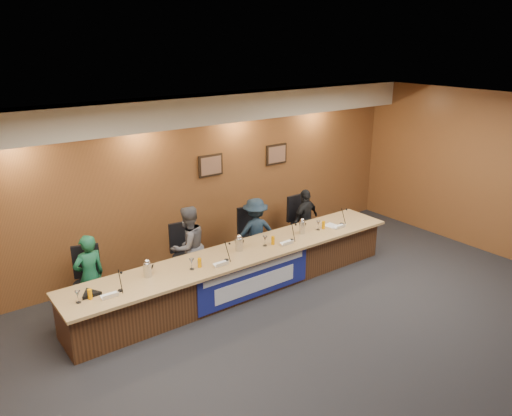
{
  "coord_description": "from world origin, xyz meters",
  "views": [
    {
      "loc": [
        -4.38,
        -3.96,
        4.17
      ],
      "look_at": [
        0.49,
        2.63,
        1.35
      ],
      "focal_mm": 35.0,
      "sensor_mm": 36.0,
      "label": 1
    }
  ],
  "objects_px": {
    "office_chair_a": "(89,285)",
    "office_chair_b": "(186,258)",
    "banner": "(256,279)",
    "panelist_d": "(305,219)",
    "office_chair_c": "(252,239)",
    "dais_body": "(241,272)",
    "carafe_left": "(147,270)",
    "office_chair_d": "(302,225)",
    "panelist_b": "(188,247)",
    "carafe_right": "(302,227)",
    "panelist_c": "(255,232)",
    "speakerphone": "(90,294)",
    "carafe_mid": "(239,244)",
    "panelist_a": "(90,276)"
  },
  "relations": [
    {
      "from": "banner",
      "to": "panelist_a",
      "type": "xyz_separation_m",
      "value": [
        -2.34,
        1.13,
        0.3
      ]
    },
    {
      "from": "office_chair_c",
      "to": "speakerphone",
      "type": "height_order",
      "value": "speakerphone"
    },
    {
      "from": "panelist_b",
      "to": "carafe_right",
      "type": "bearing_deg",
      "value": 147.68
    },
    {
      "from": "panelist_c",
      "to": "office_chair_d",
      "type": "xyz_separation_m",
      "value": [
        1.27,
        0.1,
        -0.18
      ]
    },
    {
      "from": "office_chair_c",
      "to": "office_chair_a",
      "type": "bearing_deg",
      "value": -169.87
    },
    {
      "from": "dais_body",
      "to": "carafe_right",
      "type": "relative_size",
      "value": 25.1
    },
    {
      "from": "office_chair_a",
      "to": "office_chair_b",
      "type": "height_order",
      "value": "same"
    },
    {
      "from": "office_chair_a",
      "to": "carafe_right",
      "type": "distance_m",
      "value": 3.79
    },
    {
      "from": "panelist_a",
      "to": "panelist_c",
      "type": "xyz_separation_m",
      "value": [
        3.17,
        0.0,
        -0.02
      ]
    },
    {
      "from": "panelist_d",
      "to": "office_chair_d",
      "type": "xyz_separation_m",
      "value": [
        0.0,
        0.1,
        -0.16
      ]
    },
    {
      "from": "dais_body",
      "to": "carafe_mid",
      "type": "bearing_deg",
      "value": 136.2
    },
    {
      "from": "banner",
      "to": "carafe_right",
      "type": "relative_size",
      "value": 9.2
    },
    {
      "from": "office_chair_d",
      "to": "carafe_right",
      "type": "xyz_separation_m",
      "value": [
        -0.76,
        -0.85,
        0.39
      ]
    },
    {
      "from": "dais_body",
      "to": "office_chair_b",
      "type": "height_order",
      "value": "dais_body"
    },
    {
      "from": "banner",
      "to": "dais_body",
      "type": "bearing_deg",
      "value": 90.0
    },
    {
      "from": "panelist_c",
      "to": "speakerphone",
      "type": "xyz_separation_m",
      "value": [
        -3.4,
        -0.73,
        0.11
      ]
    },
    {
      "from": "panelist_d",
      "to": "speakerphone",
      "type": "height_order",
      "value": "panelist_d"
    },
    {
      "from": "panelist_a",
      "to": "office_chair_b",
      "type": "distance_m",
      "value": 1.74
    },
    {
      "from": "panelist_a",
      "to": "office_chair_a",
      "type": "bearing_deg",
      "value": -97.07
    },
    {
      "from": "office_chair_a",
      "to": "carafe_right",
      "type": "relative_size",
      "value": 2.01
    },
    {
      "from": "dais_body",
      "to": "office_chair_a",
      "type": "height_order",
      "value": "dais_body"
    },
    {
      "from": "panelist_c",
      "to": "dais_body",
      "type": "bearing_deg",
      "value": 56.44
    },
    {
      "from": "panelist_d",
      "to": "office_chair_d",
      "type": "height_order",
      "value": "panelist_d"
    },
    {
      "from": "panelist_b",
      "to": "carafe_right",
      "type": "height_order",
      "value": "panelist_b"
    },
    {
      "from": "carafe_right",
      "to": "speakerphone",
      "type": "height_order",
      "value": "carafe_right"
    },
    {
      "from": "speakerphone",
      "to": "panelist_b",
      "type": "bearing_deg",
      "value": 20.44
    },
    {
      "from": "office_chair_d",
      "to": "carafe_left",
      "type": "bearing_deg",
      "value": -169.44
    },
    {
      "from": "office_chair_a",
      "to": "carafe_left",
      "type": "xyz_separation_m",
      "value": [
        0.66,
        -0.78,
        0.38
      ]
    },
    {
      "from": "banner",
      "to": "panelist_d",
      "type": "distance_m",
      "value": 2.4
    },
    {
      "from": "panelist_b",
      "to": "carafe_mid",
      "type": "relative_size",
      "value": 6.61
    },
    {
      "from": "panelist_d",
      "to": "carafe_left",
      "type": "height_order",
      "value": "panelist_d"
    },
    {
      "from": "office_chair_c",
      "to": "office_chair_d",
      "type": "bearing_deg",
      "value": 10.13
    },
    {
      "from": "dais_body",
      "to": "office_chair_b",
      "type": "distance_m",
      "value": 1.03
    },
    {
      "from": "carafe_left",
      "to": "carafe_mid",
      "type": "height_order",
      "value": "carafe_left"
    },
    {
      "from": "dais_body",
      "to": "office_chair_c",
      "type": "distance_m",
      "value": 1.17
    },
    {
      "from": "office_chair_a",
      "to": "panelist_d",
      "type": "bearing_deg",
      "value": 15.53
    },
    {
      "from": "banner",
      "to": "panelist_d",
      "type": "relative_size",
      "value": 1.73
    },
    {
      "from": "dais_body",
      "to": "office_chair_d",
      "type": "relative_size",
      "value": 12.5
    },
    {
      "from": "office_chair_a",
      "to": "carafe_mid",
      "type": "xyz_separation_m",
      "value": [
        2.32,
        -0.79,
        0.38
      ]
    },
    {
      "from": "banner",
      "to": "office_chair_b",
      "type": "bearing_deg",
      "value": 116.43
    },
    {
      "from": "banner",
      "to": "panelist_d",
      "type": "bearing_deg",
      "value": 28.33
    },
    {
      "from": "panelist_a",
      "to": "carafe_right",
      "type": "xyz_separation_m",
      "value": [
        3.68,
        -0.75,
        0.19
      ]
    },
    {
      "from": "office_chair_c",
      "to": "carafe_right",
      "type": "bearing_deg",
      "value": -48.85
    },
    {
      "from": "office_chair_d",
      "to": "carafe_mid",
      "type": "height_order",
      "value": "carafe_mid"
    },
    {
      "from": "panelist_d",
      "to": "panelist_c",
      "type": "bearing_deg",
      "value": -12.21
    },
    {
      "from": "panelist_b",
      "to": "panelist_c",
      "type": "xyz_separation_m",
      "value": [
        1.44,
        0.0,
        -0.07
      ]
    },
    {
      "from": "panelist_d",
      "to": "carafe_right",
      "type": "bearing_deg",
      "value": 32.35
    },
    {
      "from": "dais_body",
      "to": "panelist_d",
      "type": "height_order",
      "value": "panelist_d"
    },
    {
      "from": "office_chair_a",
      "to": "office_chair_b",
      "type": "distance_m",
      "value": 1.73
    },
    {
      "from": "panelist_c",
      "to": "panelist_d",
      "type": "height_order",
      "value": "panelist_c"
    }
  ]
}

